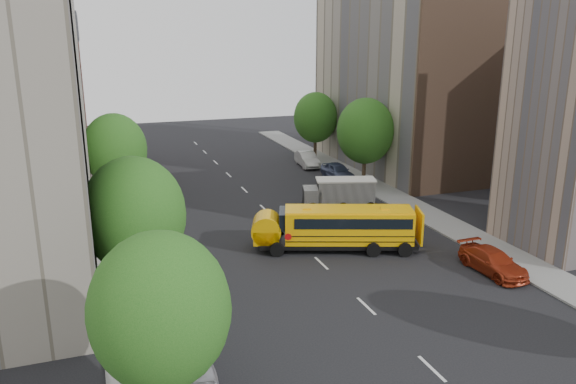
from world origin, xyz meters
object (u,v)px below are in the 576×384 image
street_tree_2 (115,150)px  parked_car_4 (338,171)px  street_tree_0 (160,311)px  parked_car_5 (307,159)px  street_tree_4 (365,131)px  school_bus (336,226)px  parked_car_0 (192,361)px  street_tree_1 (134,215)px  safari_truck (340,193)px  parked_car_1 (155,217)px  street_tree_5 (316,117)px  parked_car_2 (131,181)px  parked_car_3 (493,262)px

street_tree_2 → parked_car_4: (20.60, 2.79, -4.03)m
street_tree_0 → parked_car_5: 42.02m
street_tree_4 → school_bus: size_ratio=0.78×
parked_car_0 → parked_car_5: 38.70m
street_tree_4 → parked_car_4: (-1.40, 2.79, -4.28)m
street_tree_0 → street_tree_1: size_ratio=0.94×
safari_truck → parked_car_0: size_ratio=1.44×
street_tree_4 → parked_car_4: size_ratio=1.74×
parked_car_0 → parked_car_1: bearing=-89.3°
street_tree_4 → safari_truck: size_ratio=1.31×
street_tree_2 → street_tree_4: bearing=0.0°
parked_car_1 → parked_car_5: parked_car_5 is taller
safari_truck → parked_car_1: (-14.53, 0.73, -0.61)m
street_tree_0 → street_tree_5: (22.00, 40.00, 0.06)m
parked_car_5 → street_tree_5: bearing=60.1°
street_tree_4 → street_tree_5: 12.01m
parked_car_2 → street_tree_1: bearing=90.4°
street_tree_5 → street_tree_0: bearing=-118.8°
safari_truck → parked_car_0: bearing=-112.0°
street_tree_4 → parked_car_2: 21.92m
street_tree_1 → parked_car_1: 13.44m
parked_car_4 → parked_car_5: parked_car_4 is taller
street_tree_4 → parked_car_4: street_tree_4 is taller
street_tree_0 → parked_car_2: street_tree_0 is taller
street_tree_4 → parked_car_0: street_tree_4 is taller
street_tree_0 → street_tree_4: 35.61m
school_bus → parked_car_4: (7.81, 16.94, -0.81)m
street_tree_1 → street_tree_4: street_tree_4 is taller
street_tree_0 → parked_car_3: street_tree_0 is taller
street_tree_4 → parked_car_2: (-20.60, 6.08, -4.39)m
street_tree_0 → parked_car_4: 37.24m
street_tree_2 → safari_truck: (16.73, -6.17, -3.51)m
street_tree_1 → parked_car_4: (20.60, 20.79, -4.16)m
street_tree_2 → parked_car_0: 25.55m
parked_car_1 → parked_car_2: 11.55m
parked_car_4 → school_bus: bearing=-117.4°
school_bus → parked_car_3: (7.20, -6.48, -0.91)m
school_bus → safari_truck: (3.94, 7.99, -0.28)m
street_tree_2 → parked_car_3: bearing=-45.9°
parked_car_5 → street_tree_1: bearing=-121.2°
safari_truck → parked_car_3: 14.84m
street_tree_4 → parked_car_5: (-2.20, 8.87, -4.30)m
school_bus → parked_car_2: 23.24m
street_tree_1 → street_tree_4: (22.00, 18.00, 0.12)m
parked_car_0 → street_tree_0: bearing=66.6°
street_tree_0 → street_tree_4: (22.00, 28.00, 0.43)m
street_tree_0 → safari_truck: size_ratio=1.20×
street_tree_5 → parked_car_5: 5.48m
street_tree_5 → parked_car_1: 26.69m
street_tree_5 → parked_car_2: 21.81m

